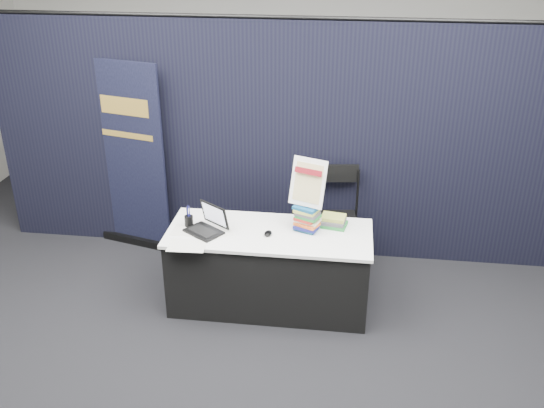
{
  "coord_description": "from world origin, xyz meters",
  "views": [
    {
      "loc": [
        0.64,
        -4.1,
        3.27
      ],
      "look_at": [
        0.02,
        0.55,
        1.02
      ],
      "focal_mm": 40.0,
      "sensor_mm": 36.0,
      "label": 1
    }
  ],
  "objects_px": {
    "info_sign": "(308,183)",
    "laptop": "(205,225)",
    "book_stack_tall": "(307,218)",
    "book_stack_short": "(333,221)",
    "display_table": "(269,268)",
    "stacking_chair": "(333,216)",
    "pullup_banner": "(131,168)"
  },
  "relations": [
    {
      "from": "book_stack_short",
      "to": "stacking_chair",
      "type": "bearing_deg",
      "value": 91.21
    },
    {
      "from": "pullup_banner",
      "to": "display_table",
      "type": "bearing_deg",
      "value": -16.46
    },
    {
      "from": "display_table",
      "to": "book_stack_short",
      "type": "height_order",
      "value": "book_stack_short"
    },
    {
      "from": "display_table",
      "to": "laptop",
      "type": "height_order",
      "value": "laptop"
    },
    {
      "from": "pullup_banner",
      "to": "stacking_chair",
      "type": "relative_size",
      "value": 1.91
    },
    {
      "from": "book_stack_tall",
      "to": "book_stack_short",
      "type": "bearing_deg",
      "value": 26.09
    },
    {
      "from": "book_stack_tall",
      "to": "pullup_banner",
      "type": "relative_size",
      "value": 0.12
    },
    {
      "from": "book_stack_tall",
      "to": "stacking_chair",
      "type": "relative_size",
      "value": 0.22
    },
    {
      "from": "info_sign",
      "to": "laptop",
      "type": "bearing_deg",
      "value": -148.84
    },
    {
      "from": "pullup_banner",
      "to": "laptop",
      "type": "bearing_deg",
      "value": -30.08
    },
    {
      "from": "info_sign",
      "to": "stacking_chair",
      "type": "xyz_separation_m",
      "value": [
        0.22,
        0.61,
        -0.6
      ]
    },
    {
      "from": "book_stack_tall",
      "to": "info_sign",
      "type": "height_order",
      "value": "info_sign"
    },
    {
      "from": "book_stack_tall",
      "to": "pullup_banner",
      "type": "height_order",
      "value": "pullup_banner"
    },
    {
      "from": "laptop",
      "to": "book_stack_tall",
      "type": "relative_size",
      "value": 1.74
    },
    {
      "from": "display_table",
      "to": "book_stack_tall",
      "type": "relative_size",
      "value": 7.71
    },
    {
      "from": "book_stack_short",
      "to": "stacking_chair",
      "type": "xyz_separation_m",
      "value": [
        -0.01,
        0.53,
        -0.21
      ]
    },
    {
      "from": "stacking_chair",
      "to": "book_stack_short",
      "type": "bearing_deg",
      "value": -95.82
    },
    {
      "from": "display_table",
      "to": "info_sign",
      "type": "xyz_separation_m",
      "value": [
        0.32,
        0.11,
        0.81
      ]
    },
    {
      "from": "book_stack_tall",
      "to": "info_sign",
      "type": "bearing_deg",
      "value": 90.0
    },
    {
      "from": "display_table",
      "to": "laptop",
      "type": "xyz_separation_m",
      "value": [
        -0.57,
        -0.05,
        0.43
      ]
    },
    {
      "from": "book_stack_tall",
      "to": "book_stack_short",
      "type": "relative_size",
      "value": 0.96
    },
    {
      "from": "laptop",
      "to": "book_stack_short",
      "type": "height_order",
      "value": "laptop"
    },
    {
      "from": "display_table",
      "to": "stacking_chair",
      "type": "relative_size",
      "value": 1.71
    },
    {
      "from": "display_table",
      "to": "stacking_chair",
      "type": "bearing_deg",
      "value": 53.29
    },
    {
      "from": "display_table",
      "to": "book_stack_tall",
      "type": "distance_m",
      "value": 0.59
    },
    {
      "from": "book_stack_tall",
      "to": "pullup_banner",
      "type": "bearing_deg",
      "value": 155.45
    },
    {
      "from": "laptop",
      "to": "book_stack_short",
      "type": "relative_size",
      "value": 1.66
    },
    {
      "from": "book_stack_tall",
      "to": "info_sign",
      "type": "relative_size",
      "value": 0.54
    },
    {
      "from": "book_stack_short",
      "to": "pullup_banner",
      "type": "xyz_separation_m",
      "value": [
        -2.13,
        0.76,
        0.09
      ]
    },
    {
      "from": "display_table",
      "to": "book_stack_tall",
      "type": "xyz_separation_m",
      "value": [
        0.32,
        0.08,
        0.49
      ]
    },
    {
      "from": "book_stack_tall",
      "to": "laptop",
      "type": "bearing_deg",
      "value": -171.73
    },
    {
      "from": "display_table",
      "to": "pullup_banner",
      "type": "relative_size",
      "value": 0.9
    }
  ]
}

